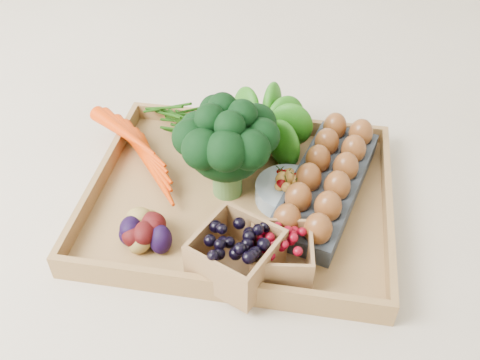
% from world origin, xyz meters
% --- Properties ---
extents(ground, '(4.00, 4.00, 0.00)m').
position_xyz_m(ground, '(0.00, 0.00, 0.00)').
color(ground, beige).
rests_on(ground, ground).
extents(tray, '(0.55, 0.45, 0.01)m').
position_xyz_m(tray, '(0.00, 0.00, 0.01)').
color(tray, '#9C7441').
rests_on(tray, ground).
extents(carrots, '(0.22, 0.16, 0.05)m').
position_xyz_m(carrots, '(-0.20, 0.06, 0.04)').
color(carrots, '#DE3703').
rests_on(carrots, tray).
extents(lettuce, '(0.13, 0.13, 0.13)m').
position_xyz_m(lettuce, '(0.02, 0.15, 0.08)').
color(lettuce, '#1A550D').
rests_on(lettuce, tray).
extents(broccoli, '(0.18, 0.18, 0.14)m').
position_xyz_m(broccoli, '(-0.03, 0.01, 0.09)').
color(broccoli, black).
rests_on(broccoli, tray).
extents(cherry_bowl, '(0.12, 0.12, 0.03)m').
position_xyz_m(cherry_bowl, '(0.09, 0.01, 0.03)').
color(cherry_bowl, '#8C9EA5').
rests_on(cherry_bowl, tray).
extents(egg_carton, '(0.20, 0.36, 0.04)m').
position_xyz_m(egg_carton, '(0.16, 0.04, 0.03)').
color(egg_carton, '#353B44').
rests_on(egg_carton, tray).
extents(potatoes, '(0.12, 0.12, 0.07)m').
position_xyz_m(potatoes, '(-0.15, -0.13, 0.05)').
color(potatoes, '#370809').
rests_on(potatoes, tray).
extents(punnet_blackberry, '(0.16, 0.16, 0.08)m').
position_xyz_m(punnet_blackberry, '(0.02, -0.17, 0.06)').
color(punnet_blackberry, black).
rests_on(punnet_blackberry, tray).
extents(punnet_raspberry, '(0.11, 0.11, 0.07)m').
position_xyz_m(punnet_raspberry, '(0.09, -0.15, 0.05)').
color(punnet_raspberry, maroon).
rests_on(punnet_raspberry, tray).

